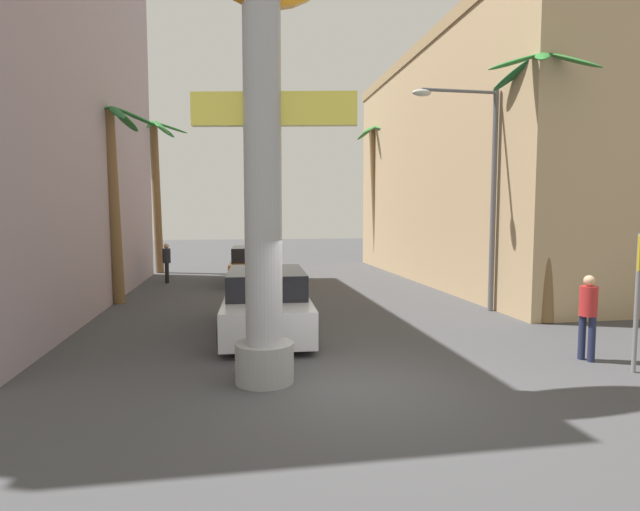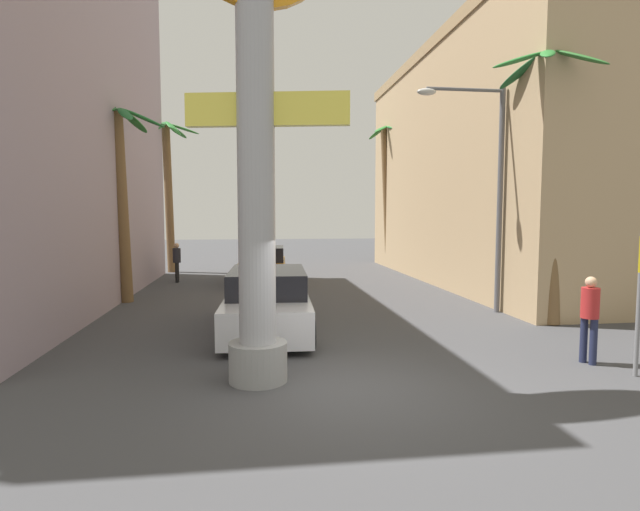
{
  "view_description": "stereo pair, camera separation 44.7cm",
  "coord_description": "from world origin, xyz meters",
  "px_view_note": "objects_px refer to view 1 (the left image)",
  "views": [
    {
      "loc": [
        -1.99,
        -7.99,
        2.94
      ],
      "look_at": [
        0.0,
        3.59,
        1.98
      ],
      "focal_mm": 28.0,
      "sensor_mm": 36.0,
      "label": 1
    },
    {
      "loc": [
        -1.55,
        -8.06,
        2.94
      ],
      "look_at": [
        0.0,
        3.59,
        1.98
      ],
      "focal_mm": 28.0,
      "sensor_mm": 36.0,
      "label": 2
    }
  ],
  "objects_px": {
    "palm_tree_near_right": "(543,160)",
    "pedestrian_by_sign": "(588,311)",
    "car_lead": "(266,302)",
    "palm_tree_far_right": "(375,182)",
    "car_far": "(254,266)",
    "pedestrian_far_left": "(167,260)",
    "palm_tree_mid_left": "(112,186)",
    "crossing_sign": "(638,282)",
    "palm_tree_far_left": "(155,178)",
    "neon_sign_pole": "(263,114)",
    "street_lamp": "(480,176)"
  },
  "relations": [
    {
      "from": "neon_sign_pole",
      "to": "car_lead",
      "type": "distance_m",
      "value": 5.49
    },
    {
      "from": "pedestrian_far_left",
      "to": "palm_tree_near_right",
      "type": "bearing_deg",
      "value": -41.26
    },
    {
      "from": "street_lamp",
      "to": "car_far",
      "type": "bearing_deg",
      "value": 130.45
    },
    {
      "from": "palm_tree_near_right",
      "to": "street_lamp",
      "type": "bearing_deg",
      "value": 121.01
    },
    {
      "from": "car_far",
      "to": "palm_tree_far_right",
      "type": "height_order",
      "value": "palm_tree_far_right"
    },
    {
      "from": "neon_sign_pole",
      "to": "car_far",
      "type": "height_order",
      "value": "neon_sign_pole"
    },
    {
      "from": "palm_tree_near_right",
      "to": "pedestrian_by_sign",
      "type": "height_order",
      "value": "palm_tree_near_right"
    },
    {
      "from": "street_lamp",
      "to": "crossing_sign",
      "type": "height_order",
      "value": "street_lamp"
    },
    {
      "from": "crossing_sign",
      "to": "car_far",
      "type": "bearing_deg",
      "value": 115.54
    },
    {
      "from": "palm_tree_far_right",
      "to": "palm_tree_near_right",
      "type": "relative_size",
      "value": 1.09
    },
    {
      "from": "palm_tree_far_left",
      "to": "palm_tree_far_right",
      "type": "bearing_deg",
      "value": 5.76
    },
    {
      "from": "neon_sign_pole",
      "to": "palm_tree_near_right",
      "type": "distance_m",
      "value": 8.62
    },
    {
      "from": "palm_tree_far_right",
      "to": "palm_tree_near_right",
      "type": "bearing_deg",
      "value": -88.6
    },
    {
      "from": "street_lamp",
      "to": "palm_tree_near_right",
      "type": "xyz_separation_m",
      "value": [
        0.96,
        -1.6,
        0.3
      ]
    },
    {
      "from": "car_far",
      "to": "palm_tree_far_left",
      "type": "bearing_deg",
      "value": 134.92
    },
    {
      "from": "car_lead",
      "to": "palm_tree_near_right",
      "type": "bearing_deg",
      "value": -0.51
    },
    {
      "from": "car_far",
      "to": "palm_tree_far_right",
      "type": "distance_m",
      "value": 10.03
    },
    {
      "from": "crossing_sign",
      "to": "palm_tree_near_right",
      "type": "distance_m",
      "value": 5.27
    },
    {
      "from": "palm_tree_far_right",
      "to": "car_lead",
      "type": "bearing_deg",
      "value": -115.33
    },
    {
      "from": "palm_tree_far_left",
      "to": "pedestrian_far_left",
      "type": "xyz_separation_m",
      "value": [
        0.98,
        -4.12,
        -3.77
      ]
    },
    {
      "from": "palm_tree_far_left",
      "to": "palm_tree_far_right",
      "type": "relative_size",
      "value": 0.97
    },
    {
      "from": "crossing_sign",
      "to": "palm_tree_near_right",
      "type": "xyz_separation_m",
      "value": [
        0.92,
        4.43,
        2.7
      ]
    },
    {
      "from": "palm_tree_mid_left",
      "to": "pedestrian_by_sign",
      "type": "distance_m",
      "value": 14.06
    },
    {
      "from": "street_lamp",
      "to": "palm_tree_mid_left",
      "type": "xyz_separation_m",
      "value": [
        -11.18,
        3.24,
        -0.23
      ]
    },
    {
      "from": "car_lead",
      "to": "palm_tree_far_right",
      "type": "xyz_separation_m",
      "value": [
        7.1,
        15.0,
        4.03
      ]
    },
    {
      "from": "palm_tree_near_right",
      "to": "pedestrian_by_sign",
      "type": "xyz_separation_m",
      "value": [
        -1.27,
        -3.6,
        -3.39
      ]
    },
    {
      "from": "street_lamp",
      "to": "car_far",
      "type": "relative_size",
      "value": 1.55
    },
    {
      "from": "car_far",
      "to": "pedestrian_far_left",
      "type": "relative_size",
      "value": 2.53
    },
    {
      "from": "street_lamp",
      "to": "car_far",
      "type": "distance_m",
      "value": 10.52
    },
    {
      "from": "palm_tree_near_right",
      "to": "palm_tree_far_right",
      "type": "bearing_deg",
      "value": 91.4
    },
    {
      "from": "car_far",
      "to": "pedestrian_far_left",
      "type": "xyz_separation_m",
      "value": [
        -3.71,
        0.58,
        0.27
      ]
    },
    {
      "from": "car_lead",
      "to": "palm_tree_far_left",
      "type": "bearing_deg",
      "value": 108.58
    },
    {
      "from": "street_lamp",
      "to": "pedestrian_by_sign",
      "type": "height_order",
      "value": "street_lamp"
    },
    {
      "from": "palm_tree_far_right",
      "to": "car_far",
      "type": "bearing_deg",
      "value": -140.18
    },
    {
      "from": "neon_sign_pole",
      "to": "pedestrian_by_sign",
      "type": "distance_m",
      "value": 7.42
    },
    {
      "from": "neon_sign_pole",
      "to": "palm_tree_far_left",
      "type": "distance_m",
      "value": 18.2
    },
    {
      "from": "neon_sign_pole",
      "to": "crossing_sign",
      "type": "relative_size",
      "value": 3.65
    },
    {
      "from": "crossing_sign",
      "to": "pedestrian_by_sign",
      "type": "relative_size",
      "value": 1.5
    },
    {
      "from": "crossing_sign",
      "to": "palm_tree_near_right",
      "type": "relative_size",
      "value": 0.36
    },
    {
      "from": "palm_tree_far_right",
      "to": "pedestrian_by_sign",
      "type": "height_order",
      "value": "palm_tree_far_right"
    },
    {
      "from": "palm_tree_far_left",
      "to": "pedestrian_by_sign",
      "type": "distance_m",
      "value": 20.91
    },
    {
      "from": "palm_tree_far_left",
      "to": "palm_tree_far_right",
      "type": "height_order",
      "value": "palm_tree_far_right"
    },
    {
      "from": "street_lamp",
      "to": "palm_tree_near_right",
      "type": "distance_m",
      "value": 1.89
    },
    {
      "from": "crossing_sign",
      "to": "palm_tree_near_right",
      "type": "height_order",
      "value": "palm_tree_near_right"
    },
    {
      "from": "neon_sign_pole",
      "to": "palm_tree_far_left",
      "type": "bearing_deg",
      "value": 103.9
    },
    {
      "from": "palm_tree_mid_left",
      "to": "palm_tree_far_right",
      "type": "bearing_deg",
      "value": 40.97
    },
    {
      "from": "palm_tree_far_right",
      "to": "pedestrian_by_sign",
      "type": "distance_m",
      "value": 19.05
    },
    {
      "from": "street_lamp",
      "to": "car_far",
      "type": "xyz_separation_m",
      "value": [
        -6.46,
        7.58,
        -3.37
      ]
    },
    {
      "from": "car_lead",
      "to": "palm_tree_near_right",
      "type": "distance_m",
      "value": 8.32
    },
    {
      "from": "car_lead",
      "to": "car_far",
      "type": "bearing_deg",
      "value": 89.72
    }
  ]
}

